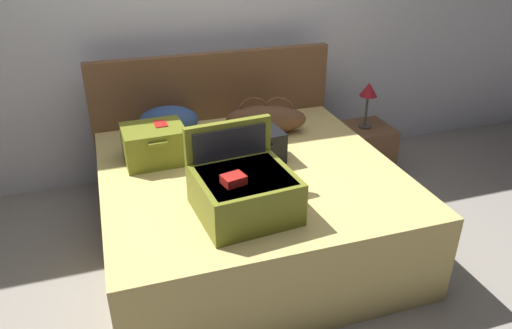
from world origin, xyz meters
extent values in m
plane|color=gray|center=(0.00, 0.00, 0.00)|extent=(12.00, 12.00, 0.00)
cube|color=silver|center=(0.00, 1.65, 1.30)|extent=(8.00, 0.10, 2.60)
cube|color=tan|center=(0.00, 0.40, 0.29)|extent=(1.84, 1.79, 0.57)
cube|color=brown|center=(0.00, 1.33, 0.54)|extent=(1.88, 0.08, 1.09)
cube|color=olive|center=(-0.17, -0.09, 0.69)|extent=(0.54, 0.49, 0.24)
cube|color=#28282D|center=(-0.17, -0.09, 0.73)|extent=(0.47, 0.43, 0.17)
cube|color=#B21E19|center=(-0.26, -0.16, 0.83)|extent=(0.13, 0.11, 0.05)
cube|color=olive|center=(-0.20, 0.15, 0.80)|extent=(0.50, 0.09, 0.45)
cube|color=#28282D|center=(-0.19, 0.13, 0.80)|extent=(0.42, 0.05, 0.38)
cube|color=olive|center=(-0.55, 0.71, 0.67)|extent=(0.40, 0.34, 0.19)
cube|color=#28282D|center=(-0.55, 0.71, 0.69)|extent=(0.35, 0.30, 0.13)
cube|color=black|center=(-0.62, 0.67, 0.78)|extent=(0.11, 0.10, 0.04)
cube|color=#B21E19|center=(-0.49, 0.75, 0.78)|extent=(0.08, 0.12, 0.06)
cube|color=olive|center=(-0.55, 0.71, 0.78)|extent=(0.40, 0.34, 0.05)
cube|color=olive|center=(-0.54, 0.54, 0.76)|extent=(0.12, 0.03, 0.02)
cube|color=black|center=(0.09, 0.51, 0.65)|extent=(0.33, 0.28, 0.15)
cube|color=#28282D|center=(0.09, 0.51, 0.67)|extent=(0.29, 0.25, 0.10)
cube|color=black|center=(0.04, 0.47, 0.74)|extent=(0.09, 0.09, 0.05)
cube|color=black|center=(0.09, 0.51, 0.75)|extent=(0.33, 0.28, 0.06)
cube|color=black|center=(0.10, 0.37, 0.72)|extent=(0.09, 0.03, 0.02)
ellipsoid|color=brown|center=(0.29, 0.92, 0.68)|extent=(0.63, 0.38, 0.21)
torus|color=brown|center=(0.20, 0.94, 0.73)|extent=(0.22, 0.08, 0.23)
torus|color=brown|center=(0.37, 0.89, 0.73)|extent=(0.22, 0.08, 0.23)
ellipsoid|color=navy|center=(-0.39, 1.12, 0.68)|extent=(0.47, 0.35, 0.21)
cube|color=brown|center=(1.20, 1.04, 0.22)|extent=(0.44, 0.40, 0.44)
cylinder|color=#3F3833|center=(1.20, 1.04, 0.45)|extent=(0.11, 0.11, 0.02)
cylinder|color=#4C443D|center=(1.20, 1.04, 0.59)|extent=(0.02, 0.02, 0.26)
cone|color=maroon|center=(1.20, 1.04, 0.77)|extent=(0.14, 0.14, 0.11)
camera|label=1|loc=(-0.80, -2.19, 2.02)|focal=33.94mm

